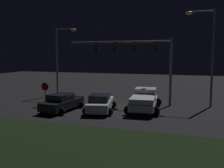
{
  "coord_description": "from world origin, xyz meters",
  "views": [
    {
      "loc": [
        7.21,
        -21.05,
        4.83
      ],
      "look_at": [
        0.33,
        0.5,
        2.15
      ],
      "focal_mm": 39.48,
      "sensor_mm": 36.0,
      "label": 1
    }
  ],
  "objects": [
    {
      "name": "grass_median",
      "position": [
        0.0,
        -9.77,
        0.05
      ],
      "size": [
        21.65,
        7.0,
        0.1
      ],
      "primitive_type": "cube",
      "color": "black",
      "rests_on": "ground_plane"
    },
    {
      "name": "street_lamp_right",
      "position": [
        8.6,
        3.16,
        5.54
      ],
      "size": [
        2.66,
        0.44,
        8.9
      ],
      "color": "slate",
      "rests_on": "ground_plane"
    },
    {
      "name": "stop_sign",
      "position": [
        -5.82,
        -1.07,
        1.56
      ],
      "size": [
        0.76,
        0.08,
        2.23
      ],
      "color": "slate",
      "rests_on": "ground_plane"
    },
    {
      "name": "street_lamp_left",
      "position": [
        -7.21,
        4.53,
        4.99
      ],
      "size": [
        2.67,
        0.44,
        7.89
      ],
      "color": "slate",
      "rests_on": "ground_plane"
    },
    {
      "name": "car_sedan_far",
      "position": [
        -0.04,
        -1.66,
        0.74
      ],
      "size": [
        3.05,
        4.67,
        1.51
      ],
      "rotation": [
        0.0,
        0.0,
        1.77
      ],
      "color": "silver",
      "rests_on": "ground_plane"
    },
    {
      "name": "car_sedan",
      "position": [
        -3.31,
        -2.39,
        0.74
      ],
      "size": [
        2.77,
        4.56,
        1.51
      ],
      "rotation": [
        0.0,
        0.0,
        1.47
      ],
      "color": "black",
      "rests_on": "ground_plane"
    },
    {
      "name": "pickup_truck",
      "position": [
        3.45,
        0.03,
        1.0
      ],
      "size": [
        3.16,
        5.54,
        1.8
      ],
      "rotation": [
        0.0,
        0.0,
        1.65
      ],
      "color": "silver",
      "rests_on": "ground_plane"
    },
    {
      "name": "traffic_signal_gantry",
      "position": [
        2.08,
        2.51,
        5.03
      ],
      "size": [
        10.32,
        0.56,
        6.5
      ],
      "color": "slate",
      "rests_on": "ground_plane"
    },
    {
      "name": "ground_plane",
      "position": [
        0.0,
        0.0,
        0.0
      ],
      "size": [
        80.0,
        80.0,
        0.0
      ],
      "primitive_type": "plane",
      "color": "black"
    }
  ]
}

